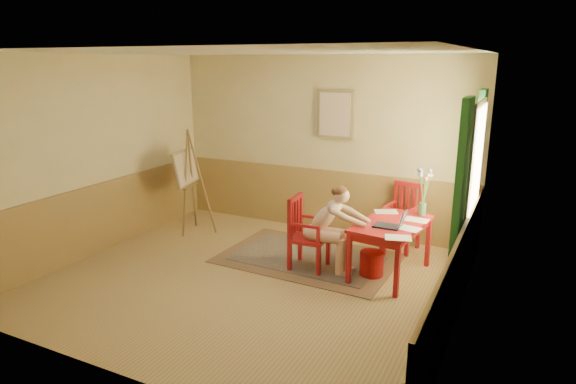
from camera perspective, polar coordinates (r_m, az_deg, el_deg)
The scene contains 14 objects.
room at distance 6.01m, azimuth -4.46°, elevation 2.29°, with size 5.04×4.54×2.84m.
wainscot at distance 6.93m, azimuth -0.96°, elevation -3.70°, with size 5.00×4.50×1.00m.
window at distance 6.32m, azimuth 20.27°, elevation 1.51°, with size 0.12×2.01×2.20m.
wall_portrait at distance 7.79m, azimuth 5.43°, elevation 8.87°, with size 0.60×0.05×0.76m.
rug at distance 7.07m, azimuth 2.32°, elevation -7.55°, with size 2.46×1.69×0.02m.
table at distance 6.46m, azimuth 11.78°, elevation -4.18°, with size 0.87×1.28×0.72m.
chair_left at distance 6.59m, azimuth 2.05°, elevation -4.74°, with size 0.48×0.46×0.99m.
chair_back at distance 7.47m, azimuth 13.05°, elevation -2.78°, with size 0.51×0.52×0.98m.
figure at distance 6.44m, azimuth 4.79°, elevation -3.77°, with size 0.88×0.39×1.18m.
laptop at distance 6.23m, azimuth 11.88°, elevation -3.59°, with size 0.38×0.23×0.23m.
papers at distance 6.39m, azimuth 12.95°, elevation -3.58°, with size 0.79×1.25×0.00m.
vase at distance 6.76m, azimuth 15.27°, elevation -0.20°, with size 0.22×0.32×0.63m.
wastebasket at distance 6.56m, azimuth 9.56°, elevation -8.14°, with size 0.31×0.31×0.33m, color #AB1515.
easel at distance 8.05m, azimuth -11.46°, elevation 2.28°, with size 0.63×0.75×1.68m.
Camera 1 is at (3.00, -5.05, 2.70)m, focal length 30.96 mm.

